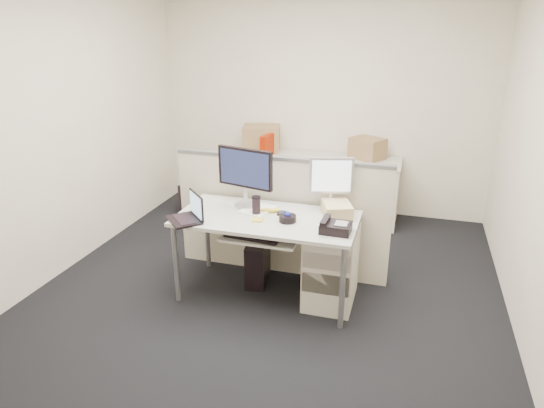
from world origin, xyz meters
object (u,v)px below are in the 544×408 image
(desk, at_px, (267,224))
(laptop, at_px, (183,208))
(monitor_main, at_px, (245,178))
(desk_phone, at_px, (336,228))

(desk, distance_m, laptop, 0.70)
(monitor_main, relative_size, laptop, 1.76)
(desk, distance_m, desk_phone, 0.63)
(monitor_main, xyz_separation_m, desk_phone, (0.85, -0.33, -0.23))
(laptop, height_order, desk_phone, laptop)
(monitor_main, distance_m, laptop, 0.61)
(desk_phone, bearing_deg, laptop, -172.42)
(monitor_main, bearing_deg, laptop, -115.33)
(monitor_main, bearing_deg, desk, -22.27)
(laptop, relative_size, desk_phone, 1.29)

